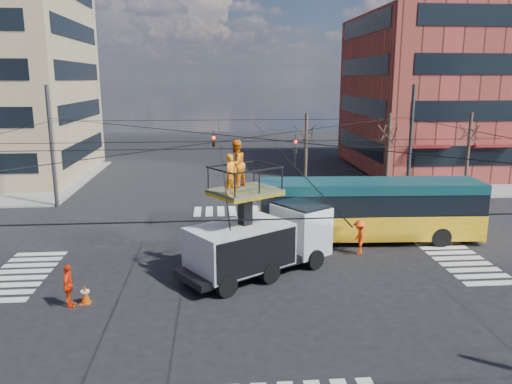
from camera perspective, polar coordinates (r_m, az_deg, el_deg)
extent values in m
plane|color=black|center=(22.83, -0.78, -8.64)|extent=(120.00, 120.00, 0.00)
cube|color=slate|center=(48.53, 22.88, 1.95)|extent=(18.00, 18.00, 0.12)
cube|color=black|center=(47.03, -19.02, 4.76)|extent=(0.12, 13.60, 1.50)
cube|color=black|center=(46.72, -19.32, 8.80)|extent=(0.12, 13.60, 1.50)
cube|color=black|center=(46.65, -19.63, 12.88)|extent=(0.12, 13.60, 1.50)
cube|color=black|center=(46.82, -19.95, 16.95)|extent=(0.12, 13.60, 1.50)
cube|color=maroon|center=(50.95, 23.01, 10.29)|extent=(20.00, 16.00, 14.00)
cube|color=black|center=(44.38, 27.24, 3.75)|extent=(17.00, 0.12, 1.58)
cube|color=black|center=(47.53, 11.75, 5.41)|extent=(0.12, 13.60, 1.58)
cube|color=black|center=(47.23, 11.94, 9.62)|extent=(0.12, 13.60, 1.57)
cube|color=black|center=(47.18, 12.14, 13.86)|extent=(0.12, 13.60, 1.57)
cube|color=black|center=(47.39, 12.35, 18.09)|extent=(0.12, 13.60, 1.57)
cylinder|color=#2D2D30|center=(36.09, 17.22, 5.31)|extent=(0.24, 0.24, 8.00)
cylinder|color=#2D2D30|center=(35.10, -22.30, 4.73)|extent=(0.24, 0.24, 8.00)
cylinder|color=black|center=(33.34, -2.29, 8.24)|extent=(24.00, 0.03, 0.03)
cylinder|color=black|center=(9.69, 4.15, -3.08)|extent=(24.00, 0.03, 0.03)
cylinder|color=black|center=(21.39, -0.83, 6.24)|extent=(24.02, 24.02, 0.03)
cylinder|color=black|center=(21.39, -0.83, 6.24)|extent=(24.02, 24.02, 0.03)
cylinder|color=black|center=(20.24, -0.59, 5.01)|extent=(24.00, 0.03, 0.03)
cylinder|color=black|center=(22.62, -1.04, 5.83)|extent=(24.00, 0.03, 0.03)
cylinder|color=black|center=(21.39, -4.05, 5.13)|extent=(0.03, 24.00, 0.03)
cylinder|color=black|center=(21.56, 2.37, 5.21)|extent=(0.03, 24.00, 0.03)
imported|color=black|center=(24.74, 4.50, 5.22)|extent=(0.16, 0.20, 1.00)
imported|color=black|center=(26.37, -4.86, 6.23)|extent=(0.26, 1.24, 0.50)
cylinder|color=#382B21|center=(35.70, 5.71, 4.13)|extent=(0.24, 0.24, 6.00)
cylinder|color=#382B21|center=(37.26, 14.84, 4.12)|extent=(0.24, 0.24, 6.00)
cylinder|color=#382B21|center=(39.68, 23.05, 4.03)|extent=(0.24, 0.24, 6.00)
cube|color=black|center=(22.00, 0.06, -7.95)|extent=(7.07, 5.66, 0.30)
cube|color=silver|center=(23.28, 5.13, -4.23)|extent=(2.82, 2.99, 2.20)
cube|color=black|center=(23.06, 5.17, -2.32)|extent=(2.60, 2.80, 0.80)
cube|color=silver|center=(21.18, -1.87, -6.20)|extent=(4.88, 4.39, 1.80)
cylinder|color=black|center=(22.71, 6.69, -7.63)|extent=(0.95, 0.78, 0.90)
cylinder|color=black|center=(24.30, 2.87, -6.17)|extent=(0.95, 0.78, 0.90)
cylinder|color=black|center=(21.08, 1.57, -9.20)|extent=(0.95, 0.78, 0.90)
cylinder|color=black|center=(22.79, -2.14, -7.48)|extent=(0.95, 0.78, 0.90)
cylinder|color=black|center=(19.86, -3.43, -10.64)|extent=(0.95, 0.78, 0.90)
cylinder|color=black|center=(21.66, -6.92, -8.67)|extent=(0.95, 0.78, 0.90)
cube|color=black|center=(21.01, -1.23, -3.06)|extent=(0.62, 0.62, 2.41)
cube|color=#494D2E|center=(20.71, -1.25, 0.15)|extent=(3.32, 3.18, 0.12)
cube|color=yellow|center=(20.74, -1.25, -0.17)|extent=(3.32, 3.18, 0.12)
imported|color=orange|center=(19.52, -2.86, 1.99)|extent=(0.68, 0.71, 1.64)
imported|color=orange|center=(20.92, -2.31, 3.24)|extent=(1.21, 1.24, 2.01)
cube|color=#C28712|center=(26.94, 12.75, -3.45)|extent=(11.57, 3.17, 1.30)
cube|color=black|center=(26.64, 12.87, -0.98)|extent=(11.57, 3.12, 1.10)
cube|color=#0D353C|center=(26.47, 12.96, 0.71)|extent=(11.57, 3.17, 0.50)
cube|color=#C28712|center=(25.93, 0.69, -2.28)|extent=(0.37, 2.48, 2.80)
cube|color=#C28712|center=(28.72, 23.75, -1.89)|extent=(0.37, 2.48, 2.80)
cube|color=black|center=(26.25, 0.57, -4.71)|extent=(0.28, 2.60, 0.30)
cube|color=gold|center=(25.63, 0.92, 0.42)|extent=(0.18, 1.60, 0.35)
cylinder|color=black|center=(25.24, 4.49, -5.35)|extent=(1.01, 0.35, 1.00)
cylinder|color=black|center=(27.48, 3.95, -3.82)|extent=(1.01, 0.35, 1.00)
cylinder|color=black|center=(27.09, 20.40, -4.87)|extent=(1.01, 0.35, 1.00)
cylinder|color=black|center=(29.18, 18.68, -3.49)|extent=(1.01, 0.35, 1.00)
cone|color=#D84A09|center=(20.36, -18.94, -10.98)|extent=(0.36, 0.36, 0.74)
imported|color=#FF3D10|center=(20.11, -20.64, -10.02)|extent=(0.44, 0.98, 1.66)
imported|color=#F9420F|center=(24.78, 11.71, -5.09)|extent=(0.71, 1.14, 1.69)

